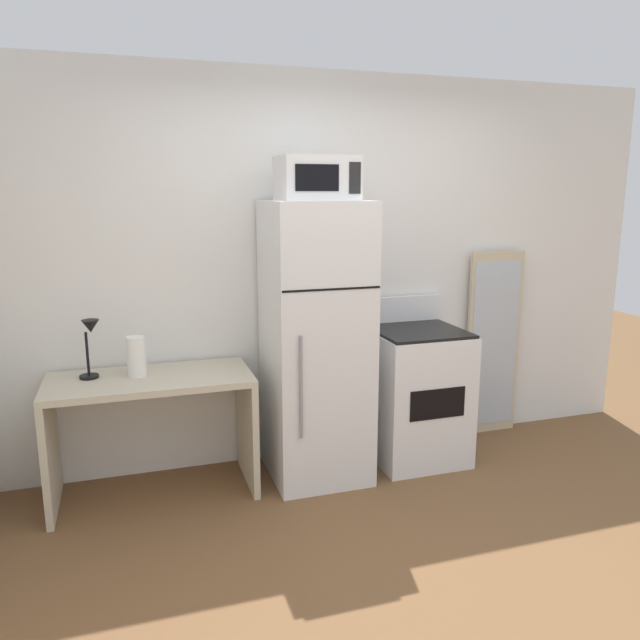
# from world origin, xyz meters

# --- Properties ---
(ground_plane) EXTENTS (12.00, 12.00, 0.00)m
(ground_plane) POSITION_xyz_m (0.00, 0.00, 0.00)
(ground_plane) COLOR brown
(wall_back_white) EXTENTS (5.00, 0.10, 2.60)m
(wall_back_white) POSITION_xyz_m (0.00, 1.70, 1.30)
(wall_back_white) COLOR white
(wall_back_white) RESTS_ON ground
(desk) EXTENTS (1.20, 0.57, 0.75)m
(desk) POSITION_xyz_m (-1.19, 1.34, 0.53)
(desk) COLOR beige
(desk) RESTS_ON ground
(desk_lamp) EXTENTS (0.14, 0.12, 0.35)m
(desk_lamp) POSITION_xyz_m (-1.51, 1.41, 0.99)
(desk_lamp) COLOR black
(desk_lamp) RESTS_ON desk
(paper_towel_roll) EXTENTS (0.11, 0.11, 0.24)m
(paper_towel_roll) POSITION_xyz_m (-1.26, 1.38, 0.87)
(paper_towel_roll) COLOR white
(paper_towel_roll) RESTS_ON desk
(refrigerator) EXTENTS (0.61, 0.66, 1.78)m
(refrigerator) POSITION_xyz_m (-0.16, 1.31, 0.89)
(refrigerator) COLOR white
(refrigerator) RESTS_ON ground
(microwave) EXTENTS (0.46, 0.35, 0.26)m
(microwave) POSITION_xyz_m (-0.16, 1.29, 1.91)
(microwave) COLOR silver
(microwave) RESTS_ON refrigerator
(oven_range) EXTENTS (0.61, 0.61, 1.10)m
(oven_range) POSITION_xyz_m (0.57, 1.33, 0.47)
(oven_range) COLOR white
(oven_range) RESTS_ON ground
(leaning_mirror) EXTENTS (0.44, 0.03, 1.40)m
(leaning_mirror) POSITION_xyz_m (1.33, 1.59, 0.70)
(leaning_mirror) COLOR #C6B793
(leaning_mirror) RESTS_ON ground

